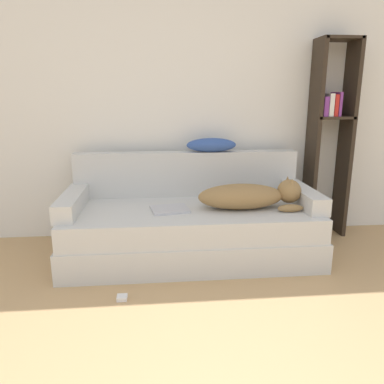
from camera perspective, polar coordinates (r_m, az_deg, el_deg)
The scene contains 10 objects.
wall_back at distance 3.52m, azimuth -2.41°, elevation 15.20°, with size 8.04×0.06×2.70m.
couch at distance 3.12m, azimuth -0.17°, elevation -6.07°, with size 2.03×0.93×0.42m.
couch_backrest at distance 3.39m, azimuth -0.80°, elevation 2.84°, with size 1.99×0.15×0.39m.
couch_arm_left at distance 3.09m, azimuth -17.77°, elevation -1.46°, with size 0.15×0.74×0.14m.
couch_arm_right at distance 3.25m, azimuth 16.53°, elevation -0.59°, with size 0.15×0.74×0.14m.
dog at distance 3.02m, azimuth 8.77°, elevation -0.55°, with size 0.83×0.30×0.25m.
laptop at distance 2.97m, azimuth -3.39°, elevation -2.63°, with size 0.32×0.28×0.02m.
throw_pillow at distance 3.35m, azimuth 2.97°, elevation 7.17°, with size 0.44×0.17×0.12m.
bookshelf at distance 3.71m, azimuth 20.29°, elevation 8.75°, with size 0.36×0.26×1.80m.
power_adapter at distance 2.60m, azimuth -10.61°, elevation -15.55°, with size 0.07×0.07×0.03m.
Camera 1 is at (-0.20, -0.73, 1.30)m, focal length 35.00 mm.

